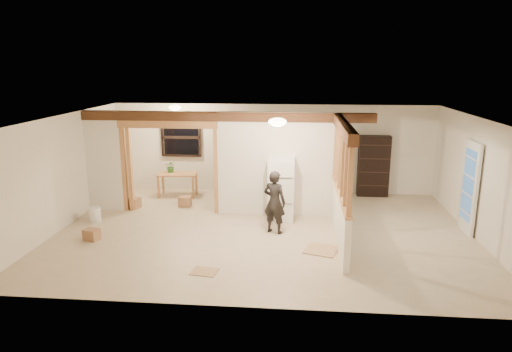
# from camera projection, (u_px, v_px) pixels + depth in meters

# --- Properties ---
(floor) EXTENTS (9.00, 6.50, 0.01)m
(floor) POSITION_uv_depth(u_px,v_px,m) (264.00, 231.00, 10.06)
(floor) COLOR #C3AF91
(floor) RESTS_ON ground
(ceiling) EXTENTS (9.00, 6.50, 0.01)m
(ceiling) POSITION_uv_depth(u_px,v_px,m) (264.00, 118.00, 9.46)
(ceiling) COLOR white
(wall_back) EXTENTS (9.00, 0.01, 2.50)m
(wall_back) POSITION_uv_depth(u_px,v_px,m) (272.00, 149.00, 12.90)
(wall_back) COLOR silver
(wall_back) RESTS_ON floor
(wall_front) EXTENTS (9.00, 0.01, 2.50)m
(wall_front) POSITION_uv_depth(u_px,v_px,m) (248.00, 230.00, 6.62)
(wall_front) COLOR silver
(wall_front) RESTS_ON floor
(wall_left) EXTENTS (0.01, 6.50, 2.50)m
(wall_left) POSITION_uv_depth(u_px,v_px,m) (63.00, 172.00, 10.15)
(wall_left) COLOR silver
(wall_left) RESTS_ON floor
(wall_right) EXTENTS (0.01, 6.50, 2.50)m
(wall_right) POSITION_uv_depth(u_px,v_px,m) (482.00, 181.00, 9.37)
(wall_right) COLOR silver
(wall_right) RESTS_ON floor
(partition_left_stub) EXTENTS (0.90, 0.12, 2.50)m
(partition_left_stub) POSITION_uv_depth(u_px,v_px,m) (104.00, 161.00, 11.27)
(partition_left_stub) COLOR silver
(partition_left_stub) RESTS_ON floor
(partition_center) EXTENTS (2.80, 0.12, 2.50)m
(partition_center) POSITION_uv_depth(u_px,v_px,m) (276.00, 164.00, 10.90)
(partition_center) COLOR silver
(partition_center) RESTS_ON floor
(doorway_frame) EXTENTS (2.46, 0.14, 2.20)m
(doorway_frame) POSITION_uv_depth(u_px,v_px,m) (170.00, 168.00, 11.16)
(doorway_frame) COLOR tan
(doorway_frame) RESTS_ON floor
(header_beam_back) EXTENTS (7.00, 0.18, 0.22)m
(header_beam_back) POSITION_uv_depth(u_px,v_px,m) (225.00, 117.00, 10.73)
(header_beam_back) COLOR #53301C
(header_beam_back) RESTS_ON ceiling
(header_beam_right) EXTENTS (0.18, 3.30, 0.22)m
(header_beam_right) POSITION_uv_depth(u_px,v_px,m) (344.00, 127.00, 8.96)
(header_beam_right) COLOR #53301C
(header_beam_right) RESTS_ON ceiling
(pony_wall) EXTENTS (0.12, 3.20, 1.00)m
(pony_wall) POSITION_uv_depth(u_px,v_px,m) (339.00, 218.00, 9.41)
(pony_wall) COLOR silver
(pony_wall) RESTS_ON floor
(stud_partition) EXTENTS (0.14, 3.20, 1.32)m
(stud_partition) POSITION_uv_depth(u_px,v_px,m) (342.00, 163.00, 9.14)
(stud_partition) COLOR tan
(stud_partition) RESTS_ON pony_wall
(window_back) EXTENTS (1.12, 0.10, 1.10)m
(window_back) POSITION_uv_depth(u_px,v_px,m) (181.00, 137.00, 12.98)
(window_back) COLOR black
(window_back) RESTS_ON wall_back
(french_door) EXTENTS (0.12, 0.86, 2.00)m
(french_door) POSITION_uv_depth(u_px,v_px,m) (469.00, 187.00, 9.82)
(french_door) COLOR white
(french_door) RESTS_ON floor
(ceiling_dome_main) EXTENTS (0.36, 0.36, 0.16)m
(ceiling_dome_main) POSITION_uv_depth(u_px,v_px,m) (277.00, 122.00, 8.95)
(ceiling_dome_main) COLOR #FFEABF
(ceiling_dome_main) RESTS_ON ceiling
(ceiling_dome_util) EXTENTS (0.32, 0.32, 0.14)m
(ceiling_dome_util) POSITION_uv_depth(u_px,v_px,m) (175.00, 107.00, 11.90)
(ceiling_dome_util) COLOR #FFEABF
(ceiling_dome_util) RESTS_ON ceiling
(hanging_bulb) EXTENTS (0.07, 0.07, 0.07)m
(hanging_bulb) POSITION_uv_depth(u_px,v_px,m) (188.00, 122.00, 11.26)
(hanging_bulb) COLOR #FFD88C
(hanging_bulb) RESTS_ON ceiling
(refrigerator) EXTENTS (0.61, 0.59, 1.48)m
(refrigerator) POSITION_uv_depth(u_px,v_px,m) (281.00, 189.00, 10.67)
(refrigerator) COLOR silver
(refrigerator) RESTS_ON floor
(woman) EXTENTS (0.59, 0.50, 1.39)m
(woman) POSITION_uv_depth(u_px,v_px,m) (275.00, 202.00, 9.82)
(woman) COLOR black
(woman) RESTS_ON floor
(work_table) EXTENTS (1.09, 0.62, 0.66)m
(work_table) POSITION_uv_depth(u_px,v_px,m) (178.00, 185.00, 12.62)
(work_table) COLOR tan
(work_table) RESTS_ON floor
(potted_plant) EXTENTS (0.34, 0.30, 0.34)m
(potted_plant) POSITION_uv_depth(u_px,v_px,m) (171.00, 166.00, 12.61)
(potted_plant) COLOR #2E6B2E
(potted_plant) RESTS_ON work_table
(shop_vac) EXTENTS (0.45, 0.45, 0.54)m
(shop_vac) POSITION_uv_depth(u_px,v_px,m) (113.00, 191.00, 12.22)
(shop_vac) COLOR red
(shop_vac) RESTS_ON floor
(bookshelf) EXTENTS (0.85, 0.28, 1.69)m
(bookshelf) POSITION_uv_depth(u_px,v_px,m) (373.00, 166.00, 12.55)
(bookshelf) COLOR black
(bookshelf) RESTS_ON floor
(bucket) EXTENTS (0.30, 0.30, 0.34)m
(bucket) POSITION_uv_depth(u_px,v_px,m) (95.00, 215.00, 10.64)
(bucket) COLOR white
(bucket) RESTS_ON floor
(box_util_a) EXTENTS (0.31, 0.27, 0.26)m
(box_util_a) POSITION_uv_depth(u_px,v_px,m) (185.00, 201.00, 11.78)
(box_util_a) COLOR #976B49
(box_util_a) RESTS_ON floor
(box_util_b) EXTENTS (0.36, 0.36, 0.27)m
(box_util_b) POSITION_uv_depth(u_px,v_px,m) (134.00, 203.00, 11.64)
(box_util_b) COLOR #976B49
(box_util_b) RESTS_ON floor
(box_front) EXTENTS (0.35, 0.31, 0.24)m
(box_front) POSITION_uv_depth(u_px,v_px,m) (92.00, 235.00, 9.53)
(box_front) COLOR #976B49
(box_front) RESTS_ON floor
(floor_panel_near) EXTENTS (0.76, 0.76, 0.02)m
(floor_panel_near) POSITION_uv_depth(u_px,v_px,m) (321.00, 250.00, 9.02)
(floor_panel_near) COLOR tan
(floor_panel_near) RESTS_ON floor
(floor_panel_far) EXTENTS (0.50, 0.43, 0.01)m
(floor_panel_far) POSITION_uv_depth(u_px,v_px,m) (205.00, 272.00, 8.09)
(floor_panel_far) COLOR tan
(floor_panel_far) RESTS_ON floor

